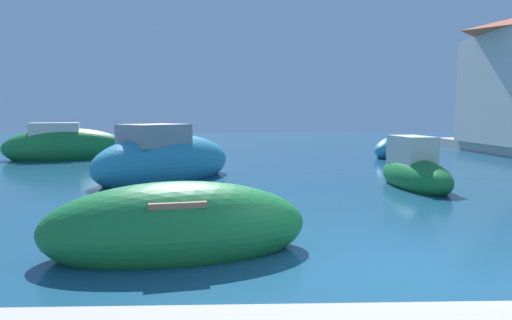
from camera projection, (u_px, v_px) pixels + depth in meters
ground at (418, 272)px, 5.70m from camera, size 80.00×80.00×0.00m
moored_boat_1 at (177, 228)px, 6.43m from camera, size 4.08×2.22×1.37m
moored_boat_2 at (398, 149)px, 20.87m from camera, size 3.68×3.64×1.26m
moored_boat_3 at (164, 161)px, 13.56m from camera, size 4.84×5.05×2.13m
moored_boat_6 at (414, 172)px, 12.19m from camera, size 1.52×3.37×1.65m
moored_boat_7 at (65, 147)px, 19.68m from camera, size 5.58×3.40×2.02m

